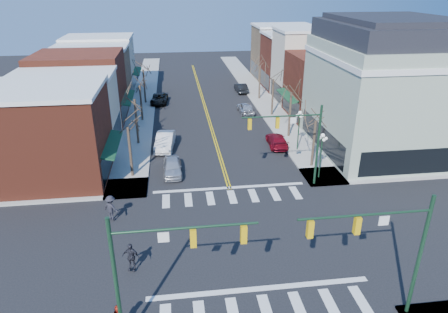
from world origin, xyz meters
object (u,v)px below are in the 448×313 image
object	(u,v)px
car_right_near	(277,140)
car_right_mid	(246,108)
victorian_corner	(384,87)
car_left_far	(159,99)
car_left_near	(172,167)
lamppost_midblock	(299,124)
pedestrian_dark_b	(111,208)
car_left_mid	(165,141)
car_right_far	(241,88)
lamppost_corner	(322,148)
pedestrian_dark_a	(131,257)

from	to	relation	value
car_right_near	car_right_mid	world-z (taller)	car_right_mid
victorian_corner	car_left_far	bearing A→B (deg)	138.64
victorian_corner	car_left_near	distance (m)	22.36
lamppost_midblock	pedestrian_dark_b	bearing A→B (deg)	-147.43
car_left_far	car_left_near	bearing A→B (deg)	-81.03
lamppost_midblock	car_left_near	size ratio (longest dim) A/B	1.03
victorian_corner	car_left_near	world-z (taller)	victorian_corner
car_left_mid	car_right_far	xyz separation A→B (m)	(11.89, 21.93, -0.10)
lamppost_corner	pedestrian_dark_a	world-z (taller)	lamppost_corner
victorian_corner	car_right_near	size ratio (longest dim) A/B	3.11
car_left_mid	car_right_mid	world-z (taller)	car_left_mid
lamppost_midblock	car_left_far	bearing A→B (deg)	126.60
lamppost_midblock	car_right_near	bearing A→B (deg)	139.50
car_left_far	pedestrian_dark_a	world-z (taller)	pedestrian_dark_a
car_left_near	lamppost_corner	bearing A→B (deg)	-12.96
lamppost_midblock	car_left_near	world-z (taller)	lamppost_midblock
victorian_corner	car_right_near	bearing A→B (deg)	168.60
victorian_corner	car_left_near	bearing A→B (deg)	-171.13
car_left_mid	car_right_mid	distance (m)	15.32
pedestrian_dark_a	pedestrian_dark_b	bearing A→B (deg)	125.69
lamppost_midblock	car_left_near	distance (m)	13.74
car_left_near	car_left_far	xyz separation A→B (m)	(-1.60, 23.49, -0.04)
victorian_corner	pedestrian_dark_b	bearing A→B (deg)	-157.51
victorian_corner	car_left_far	world-z (taller)	victorian_corner
lamppost_corner	car_right_mid	distance (m)	20.30
car_right_near	pedestrian_dark_b	bearing A→B (deg)	42.25
car_right_mid	car_left_mid	bearing A→B (deg)	42.43
pedestrian_dark_a	car_right_mid	bearing A→B (deg)	85.48
lamppost_corner	victorian_corner	bearing A→B (deg)	35.86
car_right_mid	car_right_far	world-z (taller)	car_right_mid
lamppost_midblock	pedestrian_dark_a	world-z (taller)	lamppost_midblock
car_left_near	pedestrian_dark_b	distance (m)	8.65
lamppost_corner	pedestrian_dark_b	distance (m)	18.23
car_left_mid	lamppost_corner	bearing A→B (deg)	-26.49
car_left_mid	car_right_far	world-z (taller)	car_left_mid
car_right_far	car_right_mid	bearing A→B (deg)	81.10
car_left_near	pedestrian_dark_a	xyz separation A→B (m)	(-2.62, -13.26, 0.36)
car_left_near	car_right_mid	bearing A→B (deg)	58.70
lamppost_corner	lamppost_midblock	distance (m)	6.50
pedestrian_dark_b	victorian_corner	bearing A→B (deg)	-124.15
pedestrian_dark_a	car_right_far	bearing A→B (deg)	89.42
pedestrian_dark_a	pedestrian_dark_b	distance (m)	6.19
car_left_near	car_left_mid	distance (m)	6.28
car_left_near	car_right_mid	xyz separation A→B (m)	(9.96, 17.27, 0.03)
car_left_near	car_right_near	xyz separation A→B (m)	(11.20, 5.36, -0.05)
pedestrian_dark_b	car_right_far	bearing A→B (deg)	-80.49
victorian_corner	pedestrian_dark_a	distance (m)	29.64
car_left_near	car_right_near	bearing A→B (deg)	24.25
lamppost_midblock	car_right_mid	bearing A→B (deg)	102.76
victorian_corner	lamppost_corner	world-z (taller)	victorian_corner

